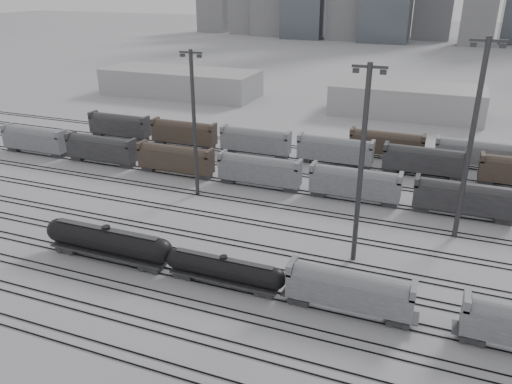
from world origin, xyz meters
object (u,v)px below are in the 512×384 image
(tank_car_a, at_px, (108,241))
(hopper_car_a, at_px, (349,289))
(light_mast_c, at_px, (361,163))
(tank_car_b, at_px, (224,269))

(tank_car_a, distance_m, hopper_car_a, 31.87)
(hopper_car_a, bearing_deg, light_mast_c, 98.00)
(tank_car_b, height_order, hopper_car_a, hopper_car_a)
(tank_car_a, bearing_deg, light_mast_c, 21.20)
(tank_car_a, relative_size, tank_car_b, 1.22)
(light_mast_c, bearing_deg, tank_car_b, -139.00)
(tank_car_a, distance_m, tank_car_b, 16.74)
(tank_car_a, relative_size, hopper_car_a, 1.37)
(tank_car_b, bearing_deg, tank_car_a, 180.00)
(tank_car_b, xyz_separation_m, hopper_car_a, (15.13, 0.00, 0.85))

